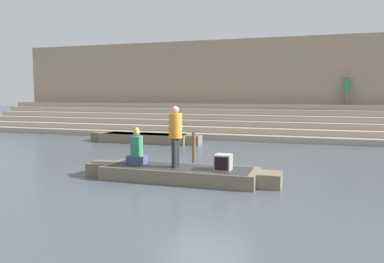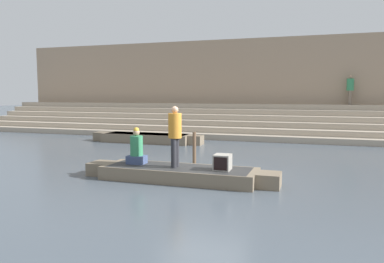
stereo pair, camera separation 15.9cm
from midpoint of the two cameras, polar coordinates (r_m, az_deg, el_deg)
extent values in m
plane|color=#4C5660|center=(11.15, 2.43, -6.94)|extent=(120.00, 120.00, 0.00)
cube|color=tan|center=(21.61, 10.33, -0.45)|extent=(36.00, 4.40, 0.31)
cube|color=#B2A28D|center=(21.94, 10.48, 0.44)|extent=(36.00, 3.67, 0.31)
cube|color=tan|center=(22.28, 10.63, 1.30)|extent=(36.00, 2.93, 0.31)
cube|color=#B2A28D|center=(22.62, 10.77, 2.14)|extent=(36.00, 2.20, 0.31)
cube|color=tan|center=(22.97, 10.90, 2.95)|extent=(36.00, 1.47, 0.31)
cube|color=#B2A28D|center=(23.32, 11.04, 3.74)|extent=(36.00, 0.73, 0.31)
cube|color=tan|center=(24.27, 11.39, 6.79)|extent=(34.20, 1.20, 5.88)
cube|color=brown|center=(23.75, 11.08, 0.44)|extent=(34.20, 0.12, 0.60)
cube|color=#756651|center=(10.69, -1.61, -6.45)|extent=(4.43, 1.35, 0.38)
cube|color=#2D2D2D|center=(10.66, -1.61, -5.57)|extent=(4.07, 1.25, 0.05)
cube|color=#756651|center=(10.13, 12.05, -7.26)|extent=(0.62, 0.74, 0.38)
cube|color=#756651|center=(11.78, -13.29, -5.46)|extent=(0.62, 0.74, 0.38)
cylinder|color=olive|center=(11.62, -3.39, -5.01)|extent=(2.55, 0.04, 0.04)
cylinder|color=#28282D|center=(10.66, -1.98, -3.16)|extent=(0.16, 0.16, 0.83)
cylinder|color=#28282D|center=(10.47, -2.37, -3.32)|extent=(0.16, 0.16, 0.83)
cylinder|color=orange|center=(10.47, -2.19, 0.89)|extent=(0.37, 0.37, 0.69)
sphere|color=tan|center=(10.45, -2.20, 3.33)|extent=(0.20, 0.20, 0.20)
cube|color=#3D4C75|center=(11.25, -8.02, -4.26)|extent=(0.52, 0.41, 0.24)
cylinder|color=#338456|center=(11.19, -8.05, -2.16)|extent=(0.37, 0.37, 0.59)
sphere|color=tan|center=(11.14, -8.08, -0.15)|extent=(0.20, 0.20, 0.20)
sphere|color=gold|center=(11.13, -8.08, 0.20)|extent=(0.17, 0.17, 0.17)
cube|color=#9E998E|center=(10.24, 5.11, -4.69)|extent=(0.44, 0.47, 0.43)
cube|color=black|center=(10.01, 4.80, -4.93)|extent=(0.36, 0.02, 0.35)
cube|color=#756651|center=(19.05, -6.67, -1.00)|extent=(4.57, 1.30, 0.45)
cube|color=#2D2D2D|center=(19.02, -6.67, -0.40)|extent=(4.21, 1.20, 0.05)
cube|color=#756651|center=(18.10, 0.84, -1.31)|extent=(0.64, 0.72, 0.45)
cube|color=#756651|center=(20.28, -13.36, -0.71)|extent=(0.64, 0.72, 0.45)
cylinder|color=brown|center=(12.87, 0.71, -2.63)|extent=(0.12, 0.12, 1.15)
cylinder|color=#756656|center=(23.30, 23.07, 4.76)|extent=(0.16, 0.16, 0.81)
cylinder|color=#756656|center=(23.08, 23.11, 4.75)|extent=(0.16, 0.16, 0.81)
cylinder|color=#338456|center=(23.20, 23.16, 6.59)|extent=(0.39, 0.39, 0.67)
sphere|color=tan|center=(23.21, 23.20, 7.65)|extent=(0.19, 0.19, 0.19)
camera|label=1|loc=(0.08, -89.61, 0.04)|focal=35.00mm
camera|label=2|loc=(0.08, 90.39, -0.04)|focal=35.00mm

